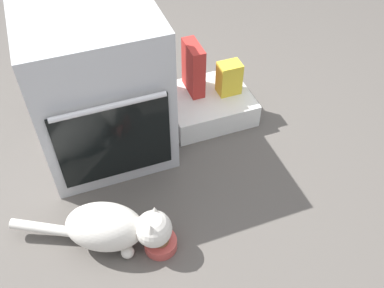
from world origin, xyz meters
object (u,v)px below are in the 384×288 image
(oven, at_px, (98,86))
(cereal_box, at_px, (193,68))
(pantry_cabinet, at_px, (208,105))
(food_bowl, at_px, (161,243))
(snack_bag, at_px, (229,78))
(cat, at_px, (114,227))

(oven, xyz_separation_m, cereal_box, (0.51, 0.11, -0.10))
(oven, distance_m, pantry_cabinet, 0.65)
(food_bowl, xyz_separation_m, snack_bag, (0.61, 0.71, 0.19))
(cat, bearing_deg, pantry_cabinet, 69.39)
(food_bowl, bearing_deg, snack_bag, 49.08)
(cereal_box, bearing_deg, cat, -130.81)
(pantry_cabinet, xyz_separation_m, cereal_box, (-0.06, 0.08, 0.21))
(food_bowl, relative_size, cat, 0.22)
(pantry_cabinet, height_order, snack_bag, snack_bag)
(pantry_cabinet, height_order, food_bowl, pantry_cabinet)
(cereal_box, bearing_deg, pantry_cabinet, -53.18)
(cat, distance_m, cereal_box, 0.95)
(snack_bag, bearing_deg, oven, -178.26)
(oven, distance_m, cereal_box, 0.53)
(pantry_cabinet, xyz_separation_m, food_bowl, (-0.50, -0.72, -0.04))
(food_bowl, height_order, snack_bag, snack_bag)
(oven, relative_size, snack_bag, 4.17)
(snack_bag, bearing_deg, cat, -141.43)
(oven, xyz_separation_m, snack_bag, (0.68, 0.02, -0.15))
(cat, bearing_deg, food_bowl, 0.00)
(cat, xyz_separation_m, cereal_box, (0.61, 0.71, 0.16))
(oven, xyz_separation_m, pantry_cabinet, (0.57, 0.03, -0.31))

